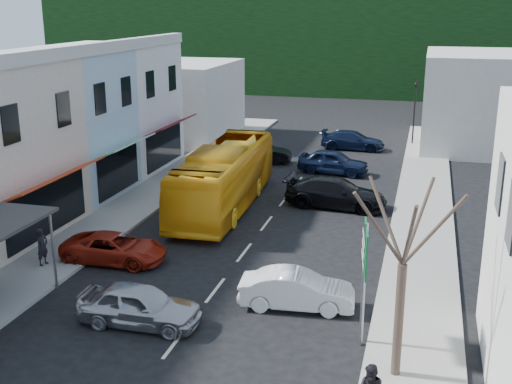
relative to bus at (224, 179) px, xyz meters
name	(u,v)px	position (x,y,z in m)	size (l,w,h in m)	color
ground	(215,290)	(2.80, -9.98, -1.55)	(120.00, 120.00, 0.00)	black
sidewalk_left	(144,199)	(-4.70, 0.02, -1.48)	(3.00, 52.00, 0.15)	gray
sidewalk_right	(423,222)	(10.30, 0.02, -1.48)	(3.00, 52.00, 0.15)	gray
shopfront_row	(2,143)	(-9.69, -4.98, 2.45)	(8.25, 30.00, 8.00)	beige
distant_block_left	(180,100)	(-9.20, 17.02, 1.45)	(8.00, 10.00, 6.00)	#B7B2A8
distant_block_right	(478,99)	(13.80, 20.02, 1.95)	(8.00, 12.00, 7.00)	#B7B2A8
hillside	(363,33)	(1.35, 55.11, 5.18)	(80.00, 26.00, 14.00)	black
bus	(224,179)	(0.00, 0.00, 0.00)	(2.50, 11.60, 3.10)	#F1A814
car_silver	(139,306)	(1.19, -13.20, -0.85)	(1.80, 4.40, 1.40)	#B0AFB5
car_white	(297,289)	(6.09, -10.56, -0.85)	(1.80, 4.40, 1.40)	silver
car_red	(114,246)	(-2.20, -8.40, -0.85)	(1.90, 4.60, 1.40)	maroon
car_black_near	(336,194)	(5.73, 1.59, -0.85)	(1.84, 4.50, 1.40)	black
car_navy_mid	(333,163)	(4.56, 8.56, -0.85)	(1.80, 4.40, 1.40)	black
car_black_far	(260,152)	(-0.70, 10.22, -0.85)	(1.80, 4.40, 1.40)	black
car_navy_far	(353,140)	(4.92, 15.95, -0.85)	(1.84, 4.50, 1.40)	black
pedestrian_left	(42,245)	(-4.72, -9.76, -0.55)	(0.60, 0.40, 1.70)	black
direction_sign	(364,286)	(8.60, -12.63, 0.52)	(0.45, 1.87, 4.13)	#0C5627
street_tree	(403,264)	(9.78, -14.26, 2.03)	(2.95, 2.95, 7.17)	#33261F
traffic_signal	(414,113)	(9.18, 18.65, 0.95)	(0.68, 1.08, 5.00)	black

